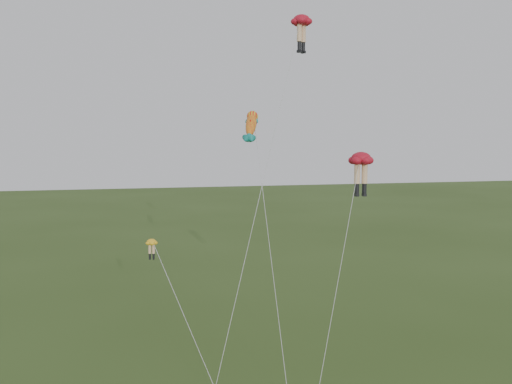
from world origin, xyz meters
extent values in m
ellipsoid|color=#B41224|center=(4.69, 7.01, 23.20)|extent=(2.13, 2.13, 0.76)
cylinder|color=#F7C392|center=(4.50, 6.88, 22.30)|extent=(0.34, 0.34, 1.17)
cylinder|color=black|center=(4.50, 6.88, 21.43)|extent=(0.27, 0.27, 0.58)
cube|color=black|center=(4.50, 6.88, 21.05)|extent=(0.35, 0.39, 0.17)
cylinder|color=#F7C392|center=(4.89, 7.15, 22.30)|extent=(0.34, 0.34, 1.17)
cylinder|color=black|center=(4.89, 7.15, 21.43)|extent=(0.27, 0.27, 0.58)
cube|color=black|center=(4.89, 7.15, 21.05)|extent=(0.35, 0.39, 0.17)
cylinder|color=silver|center=(0.90, 3.53, 11.90)|extent=(7.64, 7.00, 23.37)
ellipsoid|color=#B41224|center=(6.96, 1.92, 13.78)|extent=(1.73, 1.73, 0.82)
cylinder|color=#F7C392|center=(6.71, 1.94, 12.81)|extent=(0.37, 0.37, 1.26)
cylinder|color=black|center=(6.71, 1.94, 11.87)|extent=(0.29, 0.29, 0.63)
cube|color=black|center=(6.71, 1.94, 11.47)|extent=(0.23, 0.38, 0.18)
cylinder|color=#F7C392|center=(7.21, 1.91, 12.81)|extent=(0.37, 0.37, 1.26)
cylinder|color=black|center=(7.21, 1.91, 11.87)|extent=(0.29, 0.29, 0.63)
cube|color=black|center=(7.21, 1.91, 11.47)|extent=(0.23, 0.38, 0.18)
cylinder|color=silver|center=(4.82, -0.01, 7.20)|extent=(4.33, 3.92, 13.98)
ellipsoid|color=yellow|center=(-5.98, 4.38, 8.61)|extent=(0.93, 0.93, 0.38)
cylinder|color=#F7C392|center=(-6.09, 4.41, 8.16)|extent=(0.17, 0.17, 0.58)
cylinder|color=black|center=(-6.09, 4.41, 7.72)|extent=(0.13, 0.13, 0.29)
cube|color=black|center=(-6.09, 4.41, 7.54)|extent=(0.13, 0.19, 0.08)
cylinder|color=#F7C392|center=(-5.86, 4.35, 8.16)|extent=(0.17, 0.17, 0.58)
cylinder|color=black|center=(-5.86, 4.35, 7.72)|extent=(0.13, 0.13, 0.29)
cube|color=black|center=(-5.86, 4.35, 7.54)|extent=(0.13, 0.19, 0.08)
cylinder|color=silver|center=(-4.31, 0.93, 4.51)|extent=(3.36, 6.92, 8.59)
ellipsoid|color=yellow|center=(1.90, 10.19, 16.14)|extent=(1.83, 2.81, 2.48)
sphere|color=yellow|center=(1.90, 10.19, 16.14)|extent=(1.31, 1.51, 1.27)
cone|color=#148481|center=(1.90, 10.19, 16.14)|extent=(1.09, 1.36, 1.21)
cone|color=#148481|center=(1.90, 10.19, 16.14)|extent=(1.09, 1.36, 1.21)
cone|color=#148481|center=(1.90, 10.19, 16.14)|extent=(0.62, 0.76, 0.68)
cone|color=#148481|center=(1.90, 10.19, 16.14)|extent=(0.62, 0.76, 0.68)
cone|color=red|center=(1.90, 10.19, 16.14)|extent=(0.65, 0.78, 0.67)
cylinder|color=silver|center=(1.49, 4.25, 8.18)|extent=(0.85, 11.92, 15.94)
camera|label=1|loc=(-8.49, -31.17, 14.90)|focal=40.00mm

